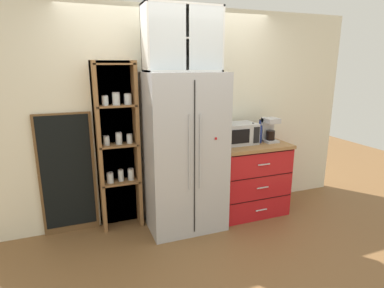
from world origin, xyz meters
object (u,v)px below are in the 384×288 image
(refrigerator, at_px, (184,152))
(coffee_maker, at_px, (269,130))
(chalkboard_menu, at_px, (67,174))
(microwave, at_px, (238,133))
(bottle_cobalt, at_px, (260,132))
(mug_navy, at_px, (252,140))
(bottle_clear, at_px, (253,135))

(refrigerator, distance_m, coffee_maker, 1.19)
(coffee_maker, relative_size, chalkboard_menu, 0.22)
(microwave, xyz_separation_m, coffee_maker, (0.43, -0.04, 0.03))
(refrigerator, xyz_separation_m, microwave, (0.75, 0.08, 0.15))
(microwave, xyz_separation_m, bottle_cobalt, (0.28, -0.05, 0.00))
(coffee_maker, height_order, bottle_cobalt, coffee_maker)
(mug_navy, xyz_separation_m, chalkboard_menu, (-2.19, 0.29, -0.27))
(coffee_maker, height_order, bottle_clear, coffee_maker)
(microwave, relative_size, chalkboard_menu, 0.32)
(microwave, distance_m, coffee_maker, 0.43)
(microwave, height_order, bottle_clear, bottle_clear)
(bottle_cobalt, relative_size, chalkboard_menu, 0.21)
(bottle_cobalt, bearing_deg, bottle_clear, -167.90)
(refrigerator, bearing_deg, microwave, 6.49)
(bottle_clear, relative_size, chalkboard_menu, 0.19)
(coffee_maker, xyz_separation_m, bottle_cobalt, (-0.15, -0.01, -0.02))
(mug_navy, bearing_deg, refrigerator, -178.73)
(microwave, bearing_deg, chalkboard_menu, 173.63)
(microwave, distance_m, bottle_clear, 0.19)
(mug_navy, xyz_separation_m, bottle_clear, (-0.00, -0.01, 0.07))
(refrigerator, bearing_deg, chalkboard_menu, 166.32)
(bottle_cobalt, bearing_deg, microwave, 169.74)
(microwave, distance_m, bottle_cobalt, 0.29)
(refrigerator, xyz_separation_m, coffee_maker, (1.18, 0.04, 0.17))
(bottle_clear, bearing_deg, mug_navy, 81.60)
(refrigerator, bearing_deg, mug_navy, 1.27)
(refrigerator, distance_m, bottle_cobalt, 1.04)
(bottle_cobalt, relative_size, bottle_clear, 1.12)
(bottle_clear, bearing_deg, bottle_cobalt, 12.10)
(microwave, xyz_separation_m, bottle_clear, (0.17, -0.08, -0.01))
(microwave, height_order, bottle_cobalt, bottle_cobalt)
(mug_navy, relative_size, chalkboard_menu, 0.09)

